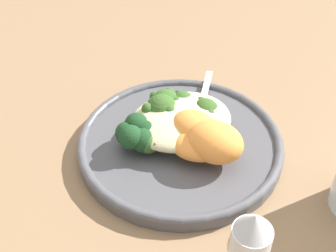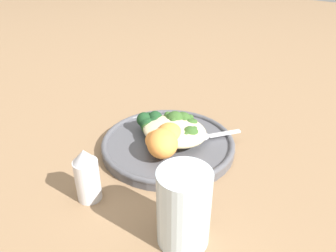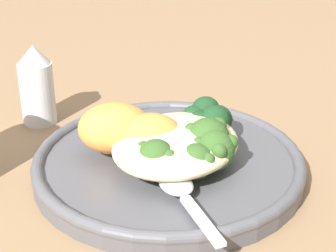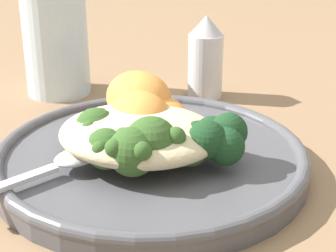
{
  "view_description": "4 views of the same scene",
  "coord_description": "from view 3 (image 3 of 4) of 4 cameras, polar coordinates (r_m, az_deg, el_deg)",
  "views": [
    {
      "loc": [
        -0.17,
        -0.38,
        0.42
      ],
      "look_at": [
        -0.01,
        0.01,
        0.05
      ],
      "focal_mm": 50.0,
      "sensor_mm": 36.0,
      "label": 1
    },
    {
      "loc": [
        0.35,
        -0.41,
        0.37
      ],
      "look_at": [
        -0.0,
        0.03,
        0.04
      ],
      "focal_mm": 35.0,
      "sensor_mm": 36.0,
      "label": 2
    },
    {
      "loc": [
        0.4,
        0.29,
        0.28
      ],
      "look_at": [
        0.01,
        0.01,
        0.05
      ],
      "focal_mm": 60.0,
      "sensor_mm": 36.0,
      "label": 3
    },
    {
      "loc": [
        -0.1,
        0.42,
        0.22
      ],
      "look_at": [
        -0.0,
        0.02,
        0.04
      ],
      "focal_mm": 60.0,
      "sensor_mm": 36.0,
      "label": 4
    }
  ],
  "objects": [
    {
      "name": "spoon",
      "position": [
        0.48,
        1.29,
        -6.56
      ],
      "size": [
        0.08,
        0.1,
        0.01
      ],
      "rotation": [
        0.0,
        0.0,
        0.98
      ],
      "color": "silver",
      "rests_on": "plate"
    },
    {
      "name": "broccoli_stalk_4",
      "position": [
        0.55,
        2.44,
        -1.13
      ],
      "size": [
        0.1,
        0.08,
        0.03
      ],
      "rotation": [
        0.0,
        0.0,
        2.44
      ],
      "color": "#8EB25B",
      "rests_on": "plate"
    },
    {
      "name": "broccoli_stalk_1",
      "position": [
        0.5,
        1.76,
        -3.32
      ],
      "size": [
        0.04,
        0.09,
        0.03
      ],
      "rotation": [
        0.0,
        0.0,
        1.39
      ],
      "color": "#8EB25B",
      "rests_on": "plate"
    },
    {
      "name": "plate",
      "position": [
        0.55,
        0.05,
        -3.76
      ],
      "size": [
        0.26,
        0.26,
        0.02
      ],
      "color": "#4C4C51",
      "rests_on": "ground_plane"
    },
    {
      "name": "quinoa_mound",
      "position": [
        0.52,
        0.82,
        -1.84
      ],
      "size": [
        0.13,
        0.11,
        0.03
      ],
      "primitive_type": "ellipsoid",
      "color": "beige",
      "rests_on": "plate"
    },
    {
      "name": "ground_plane",
      "position": [
        0.57,
        -0.85,
        -3.79
      ],
      "size": [
        4.0,
        4.0,
        0.0
      ],
      "primitive_type": "plane",
      "color": "#846647"
    },
    {
      "name": "sweet_potato_chunk_1",
      "position": [
        0.53,
        -1.83,
        -0.98
      ],
      "size": [
        0.08,
        0.08,
        0.04
      ],
      "primitive_type": "ellipsoid",
      "rotation": [
        0.0,
        0.0,
        2.17
      ],
      "color": "orange",
      "rests_on": "plate"
    },
    {
      "name": "broccoli_stalk_3",
      "position": [
        0.52,
        3.57,
        -1.38
      ],
      "size": [
        0.06,
        0.09,
        0.04
      ],
      "rotation": [
        0.0,
        0.0,
        2.0
      ],
      "color": "#8EB25B",
      "rests_on": "plate"
    },
    {
      "name": "sweet_potato_chunk_0",
      "position": [
        0.54,
        -6.21,
        -0.37
      ],
      "size": [
        0.06,
        0.06,
        0.05
      ],
      "primitive_type": "ellipsoid",
      "rotation": [
        0.0,
        0.0,
        3.95
      ],
      "color": "orange",
      "rests_on": "plate"
    },
    {
      "name": "sweet_potato_chunk_2",
      "position": [
        0.54,
        -3.42,
        -0.73
      ],
      "size": [
        0.09,
        0.08,
        0.03
      ],
      "primitive_type": "ellipsoid",
      "rotation": [
        0.0,
        0.0,
        2.64
      ],
      "color": "orange",
      "rests_on": "plate"
    },
    {
      "name": "broccoli_stalk_5",
      "position": [
        0.57,
        1.32,
        -0.1
      ],
      "size": [
        0.08,
        0.03,
        0.03
      ],
      "rotation": [
        0.0,
        0.0,
        2.97
      ],
      "color": "#8EB25B",
      "rests_on": "plate"
    },
    {
      "name": "kale_tuft",
      "position": [
        0.57,
        3.93,
        0.69
      ],
      "size": [
        0.05,
        0.05,
        0.04
      ],
      "color": "#193D1E",
      "rests_on": "plate"
    },
    {
      "name": "salt_shaker",
      "position": [
        0.65,
        -13.07,
        4.1
      ],
      "size": [
        0.04,
        0.04,
        0.09
      ],
      "color": "silver",
      "rests_on": "ground_plane"
    },
    {
      "name": "broccoli_stalk_0",
      "position": [
        0.5,
        -1.45,
        -3.01
      ],
      "size": [
        0.07,
        0.07,
        0.04
      ],
      "rotation": [
        0.0,
        0.0,
        0.83
      ],
      "color": "#8EB25B",
      "rests_on": "plate"
    },
    {
      "name": "broccoli_stalk_2",
      "position": [
        0.51,
        3.69,
        -2.4
      ],
      "size": [
        0.04,
        0.09,
        0.04
      ],
      "rotation": [
        0.0,
        0.0,
        1.74
      ],
      "color": "#8EB25B",
      "rests_on": "plate"
    },
    {
      "name": "sweet_potato_chunk_3",
      "position": [
        0.54,
        -5.42,
        -0.19
      ],
      "size": [
        0.09,
        0.09,
        0.05
      ],
      "primitive_type": "ellipsoid",
      "rotation": [
        0.0,
        0.0,
        5.42
      ],
      "color": "orange",
      "rests_on": "plate"
    }
  ]
}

